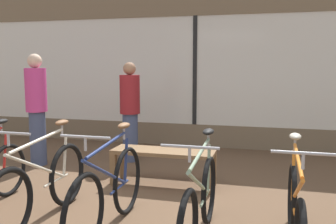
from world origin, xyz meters
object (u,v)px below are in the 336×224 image
Objects in this scene: bicycle_center_left at (42,185)px; display_bench at (163,157)px; bicycle_center at (109,192)px; bicycle_right at (296,212)px; customer_by_window at (130,110)px; customer_near_rack at (37,107)px; bicycle_center_right at (200,204)px.

display_bench is at bearing 58.94° from bicycle_center_left.
bicycle_center is 1.74m from bicycle_right.
bicycle_center is 1.04× the size of customer_by_window.
bicycle_right is 4.43m from customer_near_rack.
customer_by_window is at bearing 106.56° from bicycle_center.
bicycle_right is 1.21× the size of display_bench.
customer_near_rack reaches higher than bicycle_center_left.
bicycle_center is 1.00× the size of bicycle_center_right.
customer_near_rack is at bearing -155.57° from customer_by_window.
bicycle_center_right is 1.03× the size of bicycle_right.
bicycle_center_left is at bearing 177.86° from bicycle_center_right.
customer_near_rack reaches higher than bicycle_center_right.
bicycle_center_left is at bearing -54.93° from customer_near_rack.
customer_near_rack is at bearing 125.07° from bicycle_center_left.
bicycle_center_left is 1.69m from bicycle_center_right.
display_bench is (-0.79, 1.55, 0.02)m from bicycle_center_right.
display_bench is (0.90, 1.49, 0.01)m from bicycle_center_left.
bicycle_right is 3.67m from customer_by_window.
display_bench is at bearing 137.35° from bicycle_right.
customer_by_window is at bearing 122.40° from bicycle_center_right.
bicycle_right is (1.74, 0.03, -0.03)m from bicycle_center.
bicycle_center_right reaches higher than bicycle_right.
display_bench is 0.77× the size of customer_near_rack.
customer_by_window is (-0.79, 2.64, 0.48)m from bicycle_center.
bicycle_right is 2.20m from display_bench.
bicycle_center is 1.03× the size of bicycle_right.
bicycle_right is at bearing -42.65° from display_bench.
bicycle_center_right reaches higher than display_bench.
bicycle_right is 1.00× the size of customer_by_window.
customer_by_window reaches higher than display_bench.
bicycle_center is at bearing -179.03° from bicycle_right.
bicycle_center_right is 3.21m from customer_by_window.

